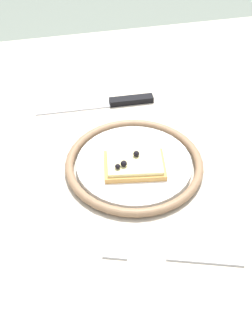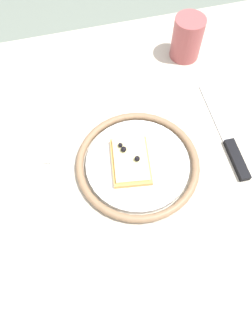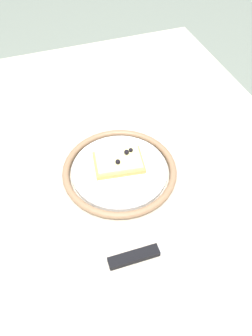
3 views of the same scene
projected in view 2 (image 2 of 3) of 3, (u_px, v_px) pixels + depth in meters
ground_plane at (131, 265)px, 1.26m from camera, size 6.00×6.00×0.00m
dining_table at (136, 206)px, 0.66m from camera, size 1.05×0.92×0.76m
plate at (138, 164)px, 0.60m from camera, size 0.24×0.24×0.02m
pizza_slice_near at (133, 160)px, 0.59m from camera, size 0.09×0.11×0.03m
knife at (230, 146)px, 0.62m from camera, size 0.03×0.24×0.01m
fork at (39, 192)px, 0.58m from camera, size 0.08×0.20×0.00m
cup at (187, 38)px, 0.70m from camera, size 0.07×0.07×0.10m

